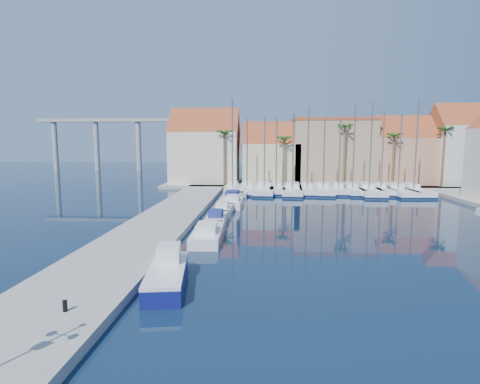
# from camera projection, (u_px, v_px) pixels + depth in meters

# --- Properties ---
(ground) EXTENTS (260.00, 260.00, 0.00)m
(ground) POSITION_uv_depth(u_px,v_px,m) (256.00, 273.00, 21.98)
(ground) COLOR black
(ground) RESTS_ON ground
(quay_west) EXTENTS (6.00, 77.00, 0.50)m
(quay_west) POSITION_uv_depth(u_px,v_px,m) (164.00, 221.00, 35.83)
(quay_west) COLOR gray
(quay_west) RESTS_ON ground
(shore_north) EXTENTS (54.00, 16.00, 0.50)m
(shore_north) POSITION_uv_depth(u_px,v_px,m) (314.00, 184.00, 68.89)
(shore_north) COLOR gray
(shore_north) RESTS_ON ground
(bollard) EXTENTS (0.20, 0.20, 0.49)m
(bollard) POSITION_uv_depth(u_px,v_px,m) (65.00, 306.00, 15.86)
(bollard) COLOR black
(bollard) RESTS_ON quay_west
(fishing_boat) EXTENTS (2.66, 5.88, 1.99)m
(fishing_boat) POSITION_uv_depth(u_px,v_px,m) (167.00, 273.00, 20.07)
(fishing_boat) COLOR navy
(fishing_boat) RESTS_ON ground
(motorboat_west_0) EXTENTS (2.43, 6.97, 1.40)m
(motorboat_west_0) POSITION_uv_depth(u_px,v_px,m) (208.00, 233.00, 29.71)
(motorboat_west_0) COLOR white
(motorboat_west_0) RESTS_ON ground
(motorboat_west_1) EXTENTS (1.85, 5.58, 1.40)m
(motorboat_west_1) POSITION_uv_depth(u_px,v_px,m) (216.00, 218.00, 35.57)
(motorboat_west_1) COLOR white
(motorboat_west_1) RESTS_ON ground
(motorboat_west_2) EXTENTS (1.95, 5.51, 1.40)m
(motorboat_west_2) POSITION_uv_depth(u_px,v_px,m) (223.00, 209.00, 40.37)
(motorboat_west_2) COLOR white
(motorboat_west_2) RESTS_ON ground
(motorboat_west_3) EXTENTS (2.37, 6.88, 1.40)m
(motorboat_west_3) POSITION_uv_depth(u_px,v_px,m) (233.00, 202.00, 45.69)
(motorboat_west_3) COLOR white
(motorboat_west_3) RESTS_ON ground
(motorboat_west_4) EXTENTS (2.78, 7.34, 1.40)m
(motorboat_west_4) POSITION_uv_depth(u_px,v_px,m) (233.00, 197.00, 50.07)
(motorboat_west_4) COLOR white
(motorboat_west_4) RESTS_ON ground
(motorboat_west_5) EXTENTS (2.44, 7.27, 1.40)m
(motorboat_west_5) POSITION_uv_depth(u_px,v_px,m) (239.00, 192.00, 55.34)
(motorboat_west_5) COLOR white
(motorboat_west_5) RESTS_ON ground
(sailboat_0) EXTENTS (2.52, 8.74, 14.22)m
(sailboat_0) POSITION_uv_depth(u_px,v_px,m) (233.00, 189.00, 57.83)
(sailboat_0) COLOR white
(sailboat_0) RESTS_ON ground
(sailboat_1) EXTENTS (3.02, 9.49, 11.30)m
(sailboat_1) POSITION_uv_depth(u_px,v_px,m) (247.00, 189.00, 57.97)
(sailboat_1) COLOR white
(sailboat_1) RESTS_ON ground
(sailboat_2) EXTENTS (3.66, 11.56, 11.71)m
(sailboat_2) POSITION_uv_depth(u_px,v_px,m) (264.00, 189.00, 57.66)
(sailboat_2) COLOR white
(sailboat_2) RESTS_ON ground
(sailboat_3) EXTENTS (2.79, 9.03, 11.45)m
(sailboat_3) POSITION_uv_depth(u_px,v_px,m) (276.00, 189.00, 58.16)
(sailboat_3) COLOR white
(sailboat_3) RESTS_ON ground
(sailboat_4) EXTENTS (3.71, 11.27, 11.93)m
(sailboat_4) POSITION_uv_depth(u_px,v_px,m) (292.00, 190.00, 56.90)
(sailboat_4) COLOR white
(sailboat_4) RESTS_ON ground
(sailboat_5) EXTENTS (2.71, 8.90, 13.03)m
(sailboat_5) POSITION_uv_depth(u_px,v_px,m) (307.00, 189.00, 57.07)
(sailboat_5) COLOR white
(sailboat_5) RESTS_ON ground
(sailboat_6) EXTENTS (3.47, 10.64, 11.47)m
(sailboat_6) POSITION_uv_depth(u_px,v_px,m) (323.00, 190.00, 57.40)
(sailboat_6) COLOR white
(sailboat_6) RESTS_ON ground
(sailboat_7) EXTENTS (2.53, 8.21, 11.34)m
(sailboat_7) POSITION_uv_depth(u_px,v_px,m) (338.00, 189.00, 57.28)
(sailboat_7) COLOR white
(sailboat_7) RESTS_ON ground
(sailboat_8) EXTENTS (2.68, 9.37, 13.07)m
(sailboat_8) POSITION_uv_depth(u_px,v_px,m) (351.00, 190.00, 56.92)
(sailboat_8) COLOR white
(sailboat_8) RESTS_ON ground
(sailboat_9) EXTENTS (4.14, 12.28, 13.56)m
(sailboat_9) POSITION_uv_depth(u_px,v_px,m) (368.00, 190.00, 56.58)
(sailboat_9) COLOR white
(sailboat_9) RESTS_ON ground
(sailboat_10) EXTENTS (2.72, 9.50, 12.01)m
(sailboat_10) POSITION_uv_depth(u_px,v_px,m) (380.00, 190.00, 57.21)
(sailboat_10) COLOR white
(sailboat_10) RESTS_ON ground
(sailboat_11) EXTENTS (3.28, 11.61, 11.94)m
(sailboat_11) POSITION_uv_depth(u_px,v_px,m) (396.00, 190.00, 56.33)
(sailboat_11) COLOR white
(sailboat_11) RESTS_ON ground
(sailboat_12) EXTENTS (2.87, 10.55, 14.01)m
(sailboat_12) POSITION_uv_depth(u_px,v_px,m) (412.00, 191.00, 55.83)
(sailboat_12) COLOR white
(sailboat_12) RESTS_ON ground
(building_0) EXTENTS (12.30, 9.00, 13.50)m
(building_0) POSITION_uv_depth(u_px,v_px,m) (205.00, 149.00, 68.24)
(building_0) COLOR beige
(building_0) RESTS_ON shore_north
(building_1) EXTENTS (10.30, 8.00, 11.00)m
(building_1) POSITION_uv_depth(u_px,v_px,m) (271.00, 156.00, 67.71)
(building_1) COLOR #C5B58B
(building_1) RESTS_ON shore_north
(building_2) EXTENTS (14.20, 10.20, 11.50)m
(building_2) POSITION_uv_depth(u_px,v_px,m) (332.00, 151.00, 67.95)
(building_2) COLOR tan
(building_2) RESTS_ON shore_north
(building_3) EXTENTS (10.30, 8.00, 12.00)m
(building_3) POSITION_uv_depth(u_px,v_px,m) (401.00, 153.00, 66.32)
(building_3) COLOR tan
(building_3) RESTS_ON shore_north
(building_4) EXTENTS (8.30, 8.00, 14.00)m
(building_4) POSITION_uv_depth(u_px,v_px,m) (457.00, 147.00, 64.67)
(building_4) COLOR silver
(building_4) RESTS_ON shore_north
(palm_0) EXTENTS (2.60, 2.60, 10.15)m
(palm_0) POSITION_uv_depth(u_px,v_px,m) (224.00, 135.00, 62.73)
(palm_0) COLOR brown
(palm_0) RESTS_ON shore_north
(palm_1) EXTENTS (2.60, 2.60, 9.15)m
(palm_1) POSITION_uv_depth(u_px,v_px,m) (284.00, 140.00, 62.28)
(palm_1) COLOR brown
(palm_1) RESTS_ON shore_north
(palm_2) EXTENTS (2.60, 2.60, 11.15)m
(palm_2) POSITION_uv_depth(u_px,v_px,m) (345.00, 129.00, 61.47)
(palm_2) COLOR brown
(palm_2) RESTS_ON shore_north
(palm_3) EXTENTS (2.60, 2.60, 9.65)m
(palm_3) POSITION_uv_depth(u_px,v_px,m) (394.00, 137.00, 61.19)
(palm_3) COLOR brown
(palm_3) RESTS_ON shore_north
(palm_4) EXTENTS (2.60, 2.60, 10.65)m
(palm_4) POSITION_uv_depth(u_px,v_px,m) (445.00, 131.00, 60.61)
(palm_4) COLOR brown
(palm_4) RESTS_ON shore_north
(viaduct) EXTENTS (48.00, 2.20, 14.45)m
(viaduct) POSITION_uv_depth(u_px,v_px,m) (120.00, 134.00, 104.08)
(viaduct) COLOR #9E9E99
(viaduct) RESTS_ON ground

